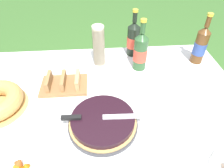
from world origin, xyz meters
TOP-DOWN VIEW (x-y plane):
  - garden_table at (0.00, 0.00)m, footprint 1.65×1.10m
  - tablecloth at (0.00, 0.00)m, footprint 1.66×1.11m
  - berry_tart at (0.06, -0.14)m, footprint 0.32×0.32m
  - serving_knife at (0.03, -0.14)m, footprint 0.38×0.04m
  - cup_stack at (0.06, 0.36)m, footprint 0.07×0.07m
  - cider_bottle_green at (0.30, 0.30)m, footprint 0.08×0.08m
  - cider_bottle_amber at (0.70, 0.34)m, footprint 0.08×0.08m
  - juice_bottle_red at (0.29, 0.46)m, footprint 0.08×0.08m
  - bread_board at (-0.15, 0.15)m, footprint 0.26×0.18m

SIDE VIEW (x-z plane):
  - garden_table at x=0.00m, z-range 0.31..1.04m
  - tablecloth at x=0.00m, z-range 0.67..0.78m
  - bread_board at x=-0.15m, z-range 0.73..0.80m
  - berry_tart at x=0.06m, z-range 0.74..0.80m
  - serving_knife at x=0.03m, z-range 0.80..0.81m
  - juice_bottle_red at x=0.29m, z-range 0.70..1.01m
  - cider_bottle_green at x=0.30m, z-range 0.70..1.02m
  - cider_bottle_amber at x=0.70m, z-range 0.70..1.03m
  - cup_stack at x=0.06m, z-range 0.74..1.01m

